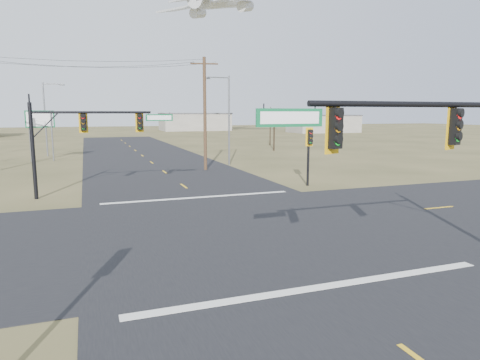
{
  "coord_description": "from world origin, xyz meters",
  "views": [
    {
      "loc": [
        -6.57,
        -18.37,
        5.32
      ],
      "look_at": [
        0.41,
        1.0,
        2.08
      ],
      "focal_mm": 32.0,
      "sensor_mm": 36.0,
      "label": 1
    }
  ],
  "objects_px": {
    "streetlight_c": "(47,115)",
    "streetlight_a": "(227,115)",
    "bare_tree_c": "(274,114)",
    "utility_pole_near": "(205,113)",
    "pedestal_signal_ne": "(310,143)",
    "mast_arm_near": "(452,141)",
    "highway_sign": "(40,125)",
    "bare_tree_d": "(270,114)",
    "mast_arm_far": "(89,129)"
  },
  "relations": [
    {
      "from": "mast_arm_far",
      "to": "utility_pole_near",
      "type": "bearing_deg",
      "value": 30.62
    },
    {
      "from": "pedestal_signal_ne",
      "to": "streetlight_a",
      "type": "distance_m",
      "value": 14.49
    },
    {
      "from": "pedestal_signal_ne",
      "to": "streetlight_c",
      "type": "relative_size",
      "value": 0.48
    },
    {
      "from": "mast_arm_far",
      "to": "utility_pole_near",
      "type": "distance_m",
      "value": 14.13
    },
    {
      "from": "mast_arm_near",
      "to": "streetlight_a",
      "type": "bearing_deg",
      "value": 62.06
    },
    {
      "from": "utility_pole_near",
      "to": "highway_sign",
      "type": "height_order",
      "value": "utility_pole_near"
    },
    {
      "from": "streetlight_a",
      "to": "bare_tree_c",
      "type": "relative_size",
      "value": 1.39
    },
    {
      "from": "bare_tree_c",
      "to": "bare_tree_d",
      "type": "height_order",
      "value": "bare_tree_c"
    },
    {
      "from": "bare_tree_d",
      "to": "streetlight_c",
      "type": "bearing_deg",
      "value": -167.3
    },
    {
      "from": "streetlight_a",
      "to": "streetlight_c",
      "type": "distance_m",
      "value": 24.08
    },
    {
      "from": "pedestal_signal_ne",
      "to": "bare_tree_c",
      "type": "bearing_deg",
      "value": 80.81
    },
    {
      "from": "pedestal_signal_ne",
      "to": "bare_tree_d",
      "type": "distance_m",
      "value": 40.15
    },
    {
      "from": "highway_sign",
      "to": "bare_tree_c",
      "type": "distance_m",
      "value": 29.88
    },
    {
      "from": "mast_arm_far",
      "to": "streetlight_c",
      "type": "bearing_deg",
      "value": 86.33
    },
    {
      "from": "utility_pole_near",
      "to": "highway_sign",
      "type": "bearing_deg",
      "value": 138.87
    },
    {
      "from": "mast_arm_near",
      "to": "highway_sign",
      "type": "height_order",
      "value": "mast_arm_near"
    },
    {
      "from": "mast_arm_near",
      "to": "bare_tree_d",
      "type": "distance_m",
      "value": 58.69
    },
    {
      "from": "streetlight_a",
      "to": "utility_pole_near",
      "type": "bearing_deg",
      "value": -132.24
    },
    {
      "from": "highway_sign",
      "to": "pedestal_signal_ne",
      "type": "bearing_deg",
      "value": -60.23
    },
    {
      "from": "mast_arm_far",
      "to": "bare_tree_c",
      "type": "height_order",
      "value": "bare_tree_c"
    },
    {
      "from": "pedestal_signal_ne",
      "to": "bare_tree_c",
      "type": "relative_size",
      "value": 0.66
    },
    {
      "from": "pedestal_signal_ne",
      "to": "mast_arm_near",
      "type": "bearing_deg",
      "value": -96.19
    },
    {
      "from": "pedestal_signal_ne",
      "to": "streetlight_c",
      "type": "distance_m",
      "value": 36.11
    },
    {
      "from": "mast_arm_near",
      "to": "streetlight_c",
      "type": "distance_m",
      "value": 50.21
    },
    {
      "from": "highway_sign",
      "to": "bare_tree_c",
      "type": "height_order",
      "value": "bare_tree_c"
    },
    {
      "from": "utility_pole_near",
      "to": "streetlight_c",
      "type": "distance_m",
      "value": 24.16
    },
    {
      "from": "bare_tree_c",
      "to": "bare_tree_d",
      "type": "bearing_deg",
      "value": 69.12
    },
    {
      "from": "mast_arm_near",
      "to": "pedestal_signal_ne",
      "type": "xyz_separation_m",
      "value": [
        5.25,
        17.85,
        -1.34
      ]
    },
    {
      "from": "utility_pole_near",
      "to": "highway_sign",
      "type": "relative_size",
      "value": 1.85
    },
    {
      "from": "mast_arm_near",
      "to": "pedestal_signal_ne",
      "type": "distance_m",
      "value": 18.65
    },
    {
      "from": "pedestal_signal_ne",
      "to": "bare_tree_d",
      "type": "xyz_separation_m",
      "value": [
        13.57,
        37.74,
        1.91
      ]
    },
    {
      "from": "pedestal_signal_ne",
      "to": "bare_tree_d",
      "type": "height_order",
      "value": "bare_tree_d"
    },
    {
      "from": "streetlight_a",
      "to": "bare_tree_c",
      "type": "height_order",
      "value": "streetlight_a"
    },
    {
      "from": "utility_pole_near",
      "to": "streetlight_c",
      "type": "height_order",
      "value": "utility_pole_near"
    },
    {
      "from": "streetlight_a",
      "to": "mast_arm_near",
      "type": "bearing_deg",
      "value": -92.92
    },
    {
      "from": "mast_arm_near",
      "to": "mast_arm_far",
      "type": "xyz_separation_m",
      "value": [
        -9.79,
        19.36,
        -0.17
      ]
    },
    {
      "from": "utility_pole_near",
      "to": "streetlight_a",
      "type": "height_order",
      "value": "utility_pole_near"
    },
    {
      "from": "streetlight_a",
      "to": "bare_tree_d",
      "type": "xyz_separation_m",
      "value": [
        15.17,
        23.47,
        0.01
      ]
    },
    {
      "from": "pedestal_signal_ne",
      "to": "utility_pole_near",
      "type": "height_order",
      "value": "utility_pole_near"
    },
    {
      "from": "mast_arm_near",
      "to": "bare_tree_c",
      "type": "bearing_deg",
      "value": 50.31
    },
    {
      "from": "streetlight_a",
      "to": "streetlight_c",
      "type": "height_order",
      "value": "streetlight_a"
    },
    {
      "from": "utility_pole_near",
      "to": "streetlight_a",
      "type": "distance_m",
      "value": 4.44
    },
    {
      "from": "streetlight_c",
      "to": "streetlight_a",
      "type": "bearing_deg",
      "value": -21.38
    },
    {
      "from": "pedestal_signal_ne",
      "to": "streetlight_a",
      "type": "bearing_deg",
      "value": 106.6
    },
    {
      "from": "highway_sign",
      "to": "streetlight_c",
      "type": "relative_size",
      "value": 0.62
    },
    {
      "from": "bare_tree_d",
      "to": "pedestal_signal_ne",
      "type": "bearing_deg",
      "value": -109.77
    },
    {
      "from": "mast_arm_near",
      "to": "bare_tree_c",
      "type": "xyz_separation_m",
      "value": [
        15.03,
        45.68,
        0.6
      ]
    },
    {
      "from": "utility_pole_near",
      "to": "pedestal_signal_ne",
      "type": "bearing_deg",
      "value": -66.84
    },
    {
      "from": "mast_arm_far",
      "to": "bare_tree_d",
      "type": "relative_size",
      "value": 1.4
    },
    {
      "from": "streetlight_c",
      "to": "bare_tree_c",
      "type": "bearing_deg",
      "value": 15.49
    }
  ]
}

